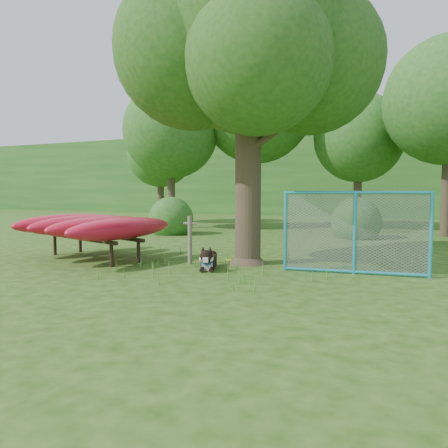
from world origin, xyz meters
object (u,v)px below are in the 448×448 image
at_px(husky_dog, 208,260).
at_px(fence_section, 355,233).
at_px(oak_tree, 247,46).
at_px(kayak_rack, 94,226).

bearing_deg(husky_dog, fence_section, -6.54).
height_order(oak_tree, fence_section, oak_tree).
height_order(kayak_rack, husky_dog, kayak_rack).
bearing_deg(fence_section, husky_dog, -172.92).
distance_m(husky_dog, fence_section, 3.18).
bearing_deg(kayak_rack, husky_dog, 16.08).
distance_m(kayak_rack, husky_dog, 3.40).
bearing_deg(kayak_rack, oak_tree, 32.21).
height_order(oak_tree, husky_dog, oak_tree).
bearing_deg(kayak_rack, fence_section, 23.98).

